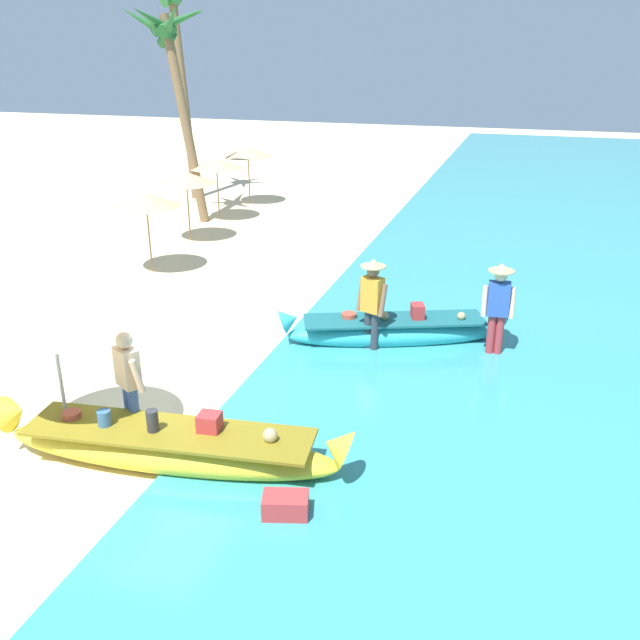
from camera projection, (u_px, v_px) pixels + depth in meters
ground_plane at (141, 407)px, 10.38m from camera, size 80.00×80.00×0.00m
boat_yellow_foreground at (170, 447)px, 8.82m from camera, size 4.80×1.32×0.86m
boat_cyan_midground at (394, 331)px, 12.41m from camera, size 4.04×2.07×0.81m
person_vendor_hatted at (372, 300)px, 11.85m from camera, size 0.59×0.44×1.75m
person_tourist_customer at (129, 382)px, 9.11m from camera, size 0.57×0.45×1.66m
person_vendor_assistant at (498, 305)px, 11.67m from camera, size 0.57×0.44×1.73m
patio_umbrella_large at (51, 316)px, 8.75m from camera, size 1.90×1.90×2.06m
parasol_row_0 at (146, 200)px, 15.96m from camera, size 1.60×1.60×1.91m
parasol_row_1 at (186, 178)px, 18.60m from camera, size 1.60×1.60×1.91m
parasol_row_2 at (216, 163)px, 20.91m from camera, size 1.60×1.60×1.91m
parasol_row_3 at (248, 152)px, 23.09m from camera, size 1.60×1.60×1.91m
palm_tree_tall_inland at (170, 46)px, 19.69m from camera, size 2.59×2.65×6.26m
palm_tree_leaning_seaward at (176, 24)px, 22.57m from camera, size 2.85×2.91×7.30m
cooler_box at (286, 509)px, 7.84m from camera, size 0.59×0.46×0.35m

